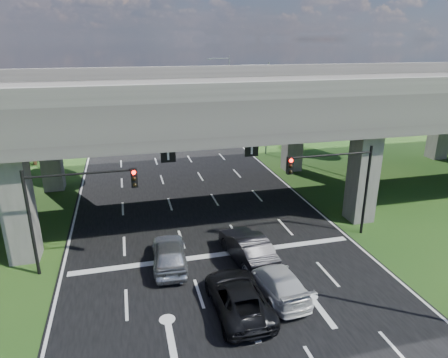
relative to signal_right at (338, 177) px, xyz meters
name	(u,v)px	position (x,y,z in m)	size (l,w,h in m)	color
ground	(233,289)	(-7.82, -3.94, -4.19)	(160.00, 160.00, 0.00)	#1A4115
road	(197,212)	(-7.82, 6.06, -4.17)	(18.00, 120.00, 0.03)	black
overpass	(190,102)	(-7.82, 8.06, 3.73)	(80.00, 15.00, 10.00)	#373432
signal_right	(338,177)	(0.00, 0.00, 0.00)	(5.76, 0.54, 6.00)	black
signal_left	(71,200)	(-15.65, 0.00, 0.00)	(5.76, 0.54, 6.00)	black
streetlight_far	(264,102)	(2.27, 20.06, 1.66)	(3.38, 0.25, 10.00)	gray
streetlight_beyond	(227,86)	(2.27, 36.06, 1.66)	(3.38, 0.25, 10.00)	gray
tree_left_near	(28,118)	(-21.78, 22.06, 0.63)	(4.50, 4.50, 7.80)	black
tree_left_mid	(15,113)	(-24.78, 30.06, -0.01)	(3.91, 3.90, 6.76)	black
tree_left_far	(60,94)	(-20.78, 38.06, 0.95)	(4.80, 4.80, 8.32)	black
tree_right_near	(275,108)	(5.22, 24.06, 0.31)	(4.20, 4.20, 7.28)	black
tree_right_mid	(275,100)	(8.22, 32.06, -0.01)	(3.91, 3.90, 6.76)	black
tree_right_far	(232,90)	(4.22, 40.06, 0.63)	(4.50, 4.50, 7.80)	black
car_silver	(169,253)	(-10.72, -0.94, -3.35)	(1.89, 4.71, 1.60)	#ACAFB4
car_dark	(247,247)	(-6.28, -1.43, -3.32)	(1.77, 5.07, 1.67)	black
car_white	(275,280)	(-5.86, -4.82, -3.43)	(2.03, 5.00, 1.45)	#BDBDBD
car_trailing	(238,297)	(-8.06, -5.68, -3.43)	(2.42, 5.24, 1.46)	black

